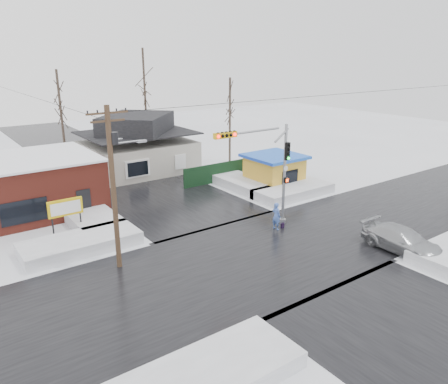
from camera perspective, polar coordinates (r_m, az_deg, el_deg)
ground at (r=26.72m, az=5.74°, el=-7.83°), size 120.00×120.00×0.00m
road_ns at (r=26.71m, az=5.74°, el=-7.81°), size 10.00×120.00×0.02m
road_ew at (r=26.71m, az=5.74°, el=-7.81°), size 120.00×10.00×0.02m
snowbank_nw at (r=28.16m, az=-18.21°, el=-6.40°), size 7.00×3.00×0.80m
snowbank_ne at (r=37.10m, az=9.04°, el=0.13°), size 7.00×3.00×0.80m
snowbank_sw at (r=17.15m, az=-1.94°, el=-22.81°), size 7.00×3.00×0.70m
snowbank_nside_w at (r=33.16m, az=-17.68°, el=-2.67°), size 3.00×8.00×0.80m
snowbank_nside_e at (r=39.41m, az=1.86°, el=1.40°), size 3.00×8.00×0.80m
traffic_signal at (r=28.80m, az=5.75°, el=3.69°), size 6.05×0.68×7.00m
utility_pole at (r=23.78m, az=-14.19°, el=1.63°), size 3.15×0.44×9.00m
brick_building at (r=35.52m, az=-26.13°, el=0.52°), size 12.20×8.20×4.12m
marquee_sign at (r=29.86m, az=-20.01°, el=-2.06°), size 2.20×0.21×2.55m
house at (r=44.71m, az=-11.20°, el=5.98°), size 10.40×8.40×5.76m
kiosk at (r=39.21m, az=6.57°, el=2.82°), size 4.60×4.60×2.88m
fence at (r=40.53m, az=-0.43°, el=2.61°), size 8.00×0.12×1.80m
tree_far_left at (r=45.66m, az=-20.79°, el=12.20°), size 3.00×3.00×10.00m
tree_far_mid at (r=50.99m, az=-10.45°, el=15.30°), size 3.00×3.00×12.00m
tree_far_right at (r=47.41m, az=0.78°, el=12.52°), size 3.00×3.00×9.00m
pedestrian at (r=29.71m, az=6.84°, el=-3.16°), size 0.52×0.73×1.90m
car at (r=28.49m, az=22.21°, el=-5.85°), size 2.15×5.08×1.46m
shopping_bag at (r=30.26m, az=7.65°, el=-4.38°), size 0.30×0.17×0.35m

